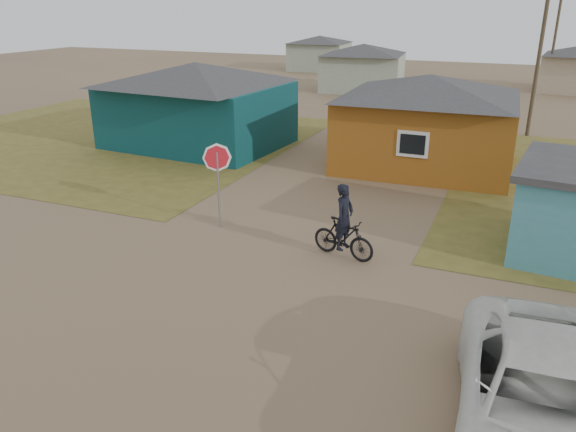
# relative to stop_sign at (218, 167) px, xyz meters

# --- Properties ---
(ground) EXTENTS (120.00, 120.00, 0.00)m
(ground) POSITION_rel_stop_sign_xyz_m (2.19, -4.40, -1.97)
(ground) COLOR #7E6449
(grass_nw) EXTENTS (20.00, 18.00, 0.00)m
(grass_nw) POSITION_rel_stop_sign_xyz_m (-11.81, 8.60, -1.97)
(grass_nw) COLOR olive
(grass_nw) RESTS_ON ground
(house_teal) EXTENTS (8.93, 7.08, 4.00)m
(house_teal) POSITION_rel_stop_sign_xyz_m (-6.31, 9.10, 0.08)
(house_teal) COLOR #0A363A
(house_teal) RESTS_ON ground
(house_yellow) EXTENTS (7.72, 6.76, 3.90)m
(house_yellow) POSITION_rel_stop_sign_xyz_m (4.69, 9.60, 0.03)
(house_yellow) COLOR #8E5015
(house_yellow) RESTS_ON ground
(house_pale_west) EXTENTS (7.04, 6.15, 3.60)m
(house_pale_west) POSITION_rel_stop_sign_xyz_m (-3.81, 29.60, -0.12)
(house_pale_west) COLOR #94A089
(house_pale_west) RESTS_ON ground
(house_pale_north) EXTENTS (6.28, 5.81, 3.40)m
(house_pale_north) POSITION_rel_stop_sign_xyz_m (-11.81, 41.60, -0.22)
(house_pale_north) COLOR #94A089
(house_pale_north) RESTS_ON ground
(utility_pole_near) EXTENTS (1.40, 0.20, 8.00)m
(utility_pole_near) POSITION_rel_stop_sign_xyz_m (8.69, 17.60, 2.16)
(utility_pole_near) COLOR #4A3D2C
(utility_pole_near) RESTS_ON ground
(utility_pole_far) EXTENTS (1.40, 0.20, 8.00)m
(utility_pole_far) POSITION_rel_stop_sign_xyz_m (9.69, 33.60, 2.16)
(utility_pole_far) COLOR #4A3D2C
(utility_pole_far) RESTS_ON ground
(stop_sign) EXTENTS (0.88, 0.19, 2.71)m
(stop_sign) POSITION_rel_stop_sign_xyz_m (0.00, 0.00, 0.00)
(stop_sign) COLOR gray
(stop_sign) RESTS_ON ground
(cyclist) EXTENTS (1.96, 0.93, 2.13)m
(cyclist) POSITION_rel_stop_sign_xyz_m (4.28, -0.62, -1.20)
(cyclist) COLOR black
(cyclist) RESTS_ON ground
(vehicle) EXTENTS (3.18, 6.17, 1.66)m
(vehicle) POSITION_rel_stop_sign_xyz_m (9.41, -6.31, -1.14)
(vehicle) COLOR silver
(vehicle) RESTS_ON ground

